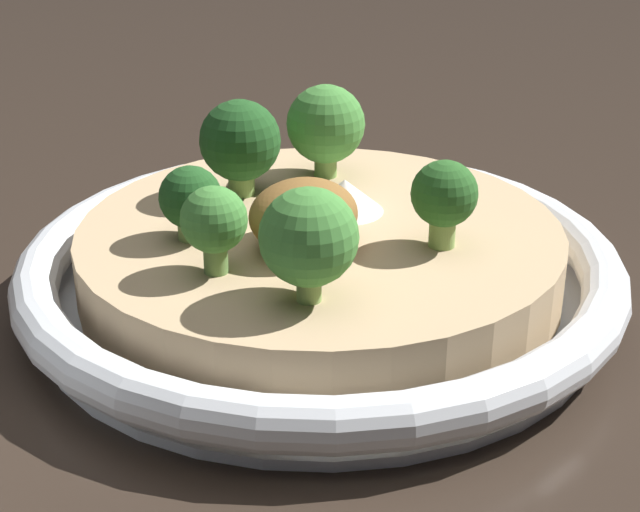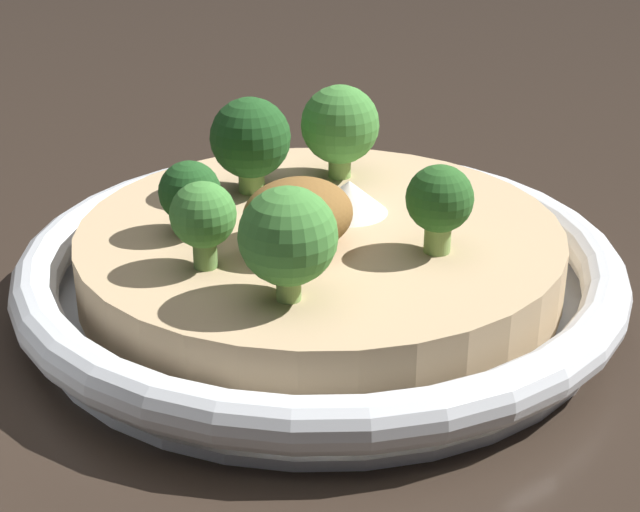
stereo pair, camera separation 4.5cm
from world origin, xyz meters
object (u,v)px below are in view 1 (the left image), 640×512
broccoli_front_left (309,238)px  broccoli_left (214,222)px  broccoli_front_right (444,197)px  risotto_bowl (320,266)px  broccoli_back (240,142)px  broccoli_right (326,125)px  broccoli_back_left (191,200)px

broccoli_front_left → broccoli_left: 0.05m
broccoli_left → broccoli_front_right: broccoli_front_right is taller
broccoli_front_right → broccoli_front_left: bearing=163.1°
risotto_bowl → broccoli_back: 0.07m
broccoli_front_left → broccoli_left: size_ratio=1.24×
risotto_bowl → broccoli_left: bearing=169.1°
broccoli_right → broccoli_front_left: broccoli_right is taller
broccoli_right → broccoli_front_right: 0.10m
risotto_bowl → broccoli_right: broccoli_right is taller
broccoli_front_left → broccoli_front_right: size_ratio=1.19×
risotto_bowl → broccoli_front_left: broccoli_front_left is taller
broccoli_left → broccoli_front_right: (0.07, -0.07, 0.00)m
broccoli_front_right → broccoli_left: bearing=136.7°
broccoli_back_left → broccoli_back: 0.06m
broccoli_back_left → broccoli_front_left: bearing=-107.0°
risotto_bowl → broccoli_left: (-0.06, 0.01, 0.04)m
broccoli_right → broccoli_back: size_ratio=1.01×
broccoli_right → broccoli_back_left: bearing=174.4°
broccoli_back → broccoli_front_right: size_ratio=1.22×
risotto_bowl → broccoli_back_left: size_ratio=8.35×
risotto_bowl → broccoli_front_right: bearing=-80.0°
risotto_bowl → broccoli_back: bearing=75.1°
broccoli_left → risotto_bowl: bearing=-10.9°
broccoli_front_left → broccoli_back_left: bearing=73.0°
broccoli_right → broccoli_front_left: 0.14m
broccoli_back → broccoli_right: bearing=-27.1°
broccoli_right → broccoli_back: bearing=152.9°
broccoli_back_left → broccoli_front_right: bearing=-62.8°
broccoli_back_left → broccoli_right: bearing=-5.6°
risotto_bowl → broccoli_back_left: 0.07m
broccoli_front_left → broccoli_front_right: bearing=-16.9°
broccoli_back → broccoli_front_right: (-0.00, -0.11, -0.00)m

